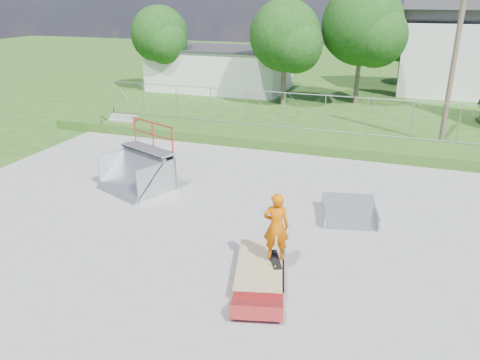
% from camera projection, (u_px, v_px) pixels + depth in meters
% --- Properties ---
extents(ground, '(120.00, 120.00, 0.00)m').
position_uv_depth(ground, '(200.00, 226.00, 14.61)').
color(ground, '#245017').
rests_on(ground, ground).
extents(concrete_pad, '(20.00, 16.00, 0.04)m').
position_uv_depth(concrete_pad, '(200.00, 226.00, 14.61)').
color(concrete_pad, gray).
rests_on(concrete_pad, ground).
extents(grass_berm, '(24.00, 3.00, 0.50)m').
position_uv_depth(grass_berm, '(279.00, 138.00, 22.86)').
color(grass_berm, '#245017').
rests_on(grass_berm, ground).
extents(grind_box, '(1.76, 2.67, 0.36)m').
position_uv_depth(grind_box, '(260.00, 270.00, 11.96)').
color(grind_box, maroon).
rests_on(grind_box, concrete_pad).
extents(quarter_pipe, '(2.99, 2.79, 2.39)m').
position_uv_depth(quarter_pipe, '(133.00, 159.00, 16.94)').
color(quarter_pipe, '#ADB1B6').
rests_on(quarter_pipe, concrete_pad).
extents(flat_bank_ramp, '(2.05, 2.14, 0.52)m').
position_uv_depth(flat_bank_ramp, '(349.00, 212.00, 14.97)').
color(flat_bank_ramp, '#ADB1B6').
rests_on(flat_bank_ramp, concrete_pad).
extents(skateboard, '(0.55, 0.81, 0.13)m').
position_uv_depth(skateboard, '(275.00, 260.00, 11.97)').
color(skateboard, black).
rests_on(skateboard, grind_box).
extents(skater, '(0.73, 0.56, 1.78)m').
position_uv_depth(skater, '(276.00, 229.00, 11.64)').
color(skater, '#C45802').
rests_on(skater, grind_box).
extents(concrete_stairs, '(1.50, 1.60, 0.80)m').
position_uv_depth(concrete_stairs, '(120.00, 124.00, 24.73)').
color(concrete_stairs, gray).
rests_on(concrete_stairs, ground).
extents(chain_link_fence, '(20.00, 0.06, 1.80)m').
position_uv_depth(chain_link_fence, '(285.00, 110.00, 23.32)').
color(chain_link_fence, gray).
rests_on(chain_link_fence, grass_berm).
extents(utility_building_flat, '(10.00, 6.00, 3.00)m').
position_uv_depth(utility_building_flat, '(220.00, 69.00, 35.85)').
color(utility_building_flat, silver).
rests_on(utility_building_flat, ground).
extents(gable_house, '(8.40, 6.08, 8.94)m').
position_uv_depth(gable_house, '(463.00, 40.00, 33.26)').
color(gable_house, silver).
rests_on(gable_house, ground).
extents(utility_pole, '(0.24, 0.24, 8.00)m').
position_uv_depth(utility_pole, '(454.00, 60.00, 21.37)').
color(utility_pole, brown).
rests_on(utility_pole, ground).
extents(tree_left_near, '(4.76, 4.48, 6.65)m').
position_uv_depth(tree_left_near, '(288.00, 39.00, 29.26)').
color(tree_left_near, brown).
rests_on(tree_left_near, ground).
extents(tree_center, '(5.44, 5.12, 7.60)m').
position_uv_depth(tree_center, '(366.00, 28.00, 29.38)').
color(tree_center, brown).
rests_on(tree_center, ground).
extents(tree_left_far, '(4.42, 4.16, 6.18)m').
position_uv_depth(tree_left_far, '(161.00, 37.00, 34.23)').
color(tree_left_far, brown).
rests_on(tree_left_far, ground).
extents(tree_back_mid, '(4.08, 3.84, 5.70)m').
position_uv_depth(tree_back_mid, '(407.00, 39.00, 36.14)').
color(tree_back_mid, brown).
rests_on(tree_back_mid, ground).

